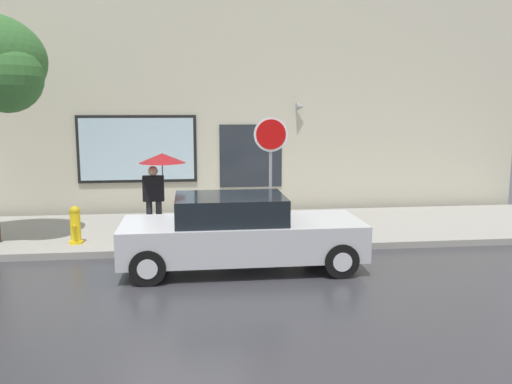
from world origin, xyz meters
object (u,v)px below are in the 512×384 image
object	(u,v)px
pedestrian_with_umbrella	(160,169)
stop_sign	(271,153)
parked_car	(240,233)
fire_hydrant	(75,225)

from	to	relation	value
pedestrian_with_umbrella	stop_sign	distance (m)	2.55
pedestrian_with_umbrella	stop_sign	xyz separation A→B (m)	(2.47, -0.53, 0.38)
parked_car	stop_sign	world-z (taller)	stop_sign
fire_hydrant	stop_sign	world-z (taller)	stop_sign
fire_hydrant	pedestrian_with_umbrella	size ratio (longest dim) A/B	0.43
fire_hydrant	stop_sign	xyz separation A→B (m)	(4.27, -0.05, 1.52)
fire_hydrant	pedestrian_with_umbrella	xyz separation A→B (m)	(1.81, 0.49, 1.13)
fire_hydrant	parked_car	bearing A→B (deg)	-27.47
parked_car	fire_hydrant	size ratio (longest dim) A/B	5.51
parked_car	pedestrian_with_umbrella	size ratio (longest dim) A/B	2.39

